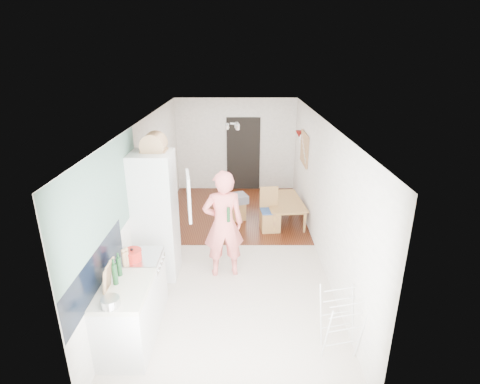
{
  "coord_description": "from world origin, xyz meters",
  "views": [
    {
      "loc": [
        0.14,
        -6.39,
        3.6
      ],
      "look_at": [
        0.12,
        0.2,
        1.13
      ],
      "focal_mm": 28.0,
      "sensor_mm": 36.0,
      "label": 1
    }
  ],
  "objects_px": {
    "person": "(223,215)",
    "dining_chair": "(270,210)",
    "drying_rack": "(340,324)",
    "stool": "(238,211)",
    "dining_table": "(285,212)"
  },
  "relations": [
    {
      "from": "dining_chair",
      "to": "drying_rack",
      "type": "xyz_separation_m",
      "value": [
        0.62,
        -3.47,
        -0.04
      ]
    },
    {
      "from": "dining_table",
      "to": "drying_rack",
      "type": "xyz_separation_m",
      "value": [
        0.25,
        -3.96,
        0.21
      ]
    },
    {
      "from": "dining_table",
      "to": "drying_rack",
      "type": "distance_m",
      "value": 3.98
    },
    {
      "from": "dining_chair",
      "to": "person",
      "type": "bearing_deg",
      "value": -125.44
    },
    {
      "from": "dining_table",
      "to": "stool",
      "type": "bearing_deg",
      "value": 80.23
    },
    {
      "from": "person",
      "to": "dining_chair",
      "type": "bearing_deg",
      "value": -127.68
    },
    {
      "from": "dining_chair",
      "to": "stool",
      "type": "height_order",
      "value": "dining_chair"
    },
    {
      "from": "dining_table",
      "to": "drying_rack",
      "type": "relative_size",
      "value": 1.43
    },
    {
      "from": "person",
      "to": "dining_chair",
      "type": "distance_m",
      "value": 2.01
    },
    {
      "from": "person",
      "to": "dining_chair",
      "type": "relative_size",
      "value": 2.36
    },
    {
      "from": "dining_table",
      "to": "dining_chair",
      "type": "xyz_separation_m",
      "value": [
        -0.37,
        -0.49,
        0.25
      ]
    },
    {
      "from": "person",
      "to": "dining_table",
      "type": "distance_m",
      "value": 2.66
    },
    {
      "from": "person",
      "to": "stool",
      "type": "distance_m",
      "value": 2.43
    },
    {
      "from": "stool",
      "to": "drying_rack",
      "type": "xyz_separation_m",
      "value": [
        1.32,
        -4.05,
        0.21
      ]
    },
    {
      "from": "person",
      "to": "dining_chair",
      "type": "xyz_separation_m",
      "value": [
        0.91,
        1.67,
        -0.63
      ]
    }
  ]
}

